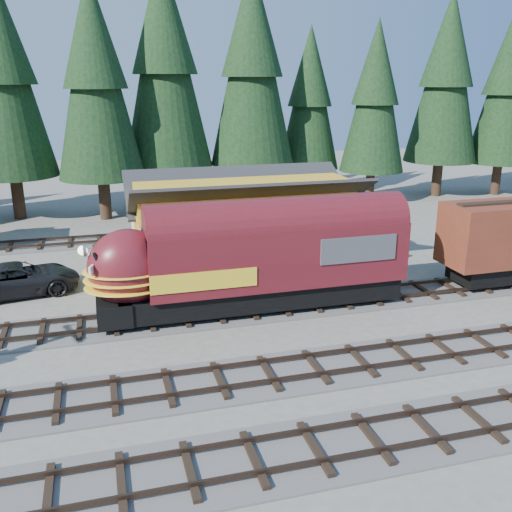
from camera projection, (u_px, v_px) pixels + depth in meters
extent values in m
plane|color=#6B665B|center=(312.00, 345.00, 22.88)|extent=(120.00, 120.00, 0.00)
cube|color=#4C4947|center=(467.00, 287.00, 29.12)|extent=(68.00, 3.20, 0.08)
cube|color=#38281E|center=(476.00, 288.00, 28.40)|extent=(68.00, 0.08, 0.16)
cube|color=#38281E|center=(459.00, 279.00, 29.72)|extent=(68.00, 0.08, 0.16)
cube|color=#4C4947|center=(67.00, 243.00, 36.84)|extent=(32.00, 3.20, 0.08)
cube|color=#38281E|center=(66.00, 243.00, 36.11)|extent=(32.00, 0.08, 0.16)
cube|color=#38281E|center=(67.00, 238.00, 37.44)|extent=(32.00, 0.08, 0.16)
cube|color=#C3861B|center=(245.00, 237.00, 32.03)|extent=(12.00, 6.00, 3.40)
cube|color=yellow|center=(245.00, 195.00, 31.31)|extent=(11.88, 3.30, 1.44)
cube|color=white|center=(137.00, 241.00, 29.40)|extent=(0.06, 2.40, 0.60)
cone|color=black|center=(2.00, 73.00, 40.60)|extent=(6.50, 6.50, 14.80)
cone|color=black|center=(95.00, 77.00, 40.54)|extent=(6.31, 6.31, 14.38)
cone|color=black|center=(165.00, 62.00, 43.78)|extent=(6.99, 6.99, 15.91)
cone|color=black|center=(252.00, 66.00, 45.38)|extent=(6.86, 6.86, 15.62)
cone|color=black|center=(310.00, 98.00, 48.98)|extent=(5.28, 5.28, 12.03)
cone|color=black|center=(375.00, 96.00, 47.04)|extent=(5.41, 5.41, 12.33)
cone|color=black|center=(446.00, 77.00, 49.23)|extent=(6.32, 6.32, 14.40)
cone|color=black|center=(508.00, 86.00, 50.01)|extent=(5.87, 5.87, 13.38)
cube|color=black|center=(262.00, 293.00, 26.07)|extent=(12.88, 2.30, 0.99)
cube|color=maroon|center=(277.00, 253.00, 25.71)|extent=(11.75, 2.71, 2.71)
ellipsoid|color=maroon|center=(129.00, 268.00, 24.04)|extent=(3.43, 2.66, 3.34)
cube|color=#38383A|center=(346.00, 241.00, 26.48)|extent=(3.61, 2.77, 1.17)
sphere|color=white|center=(83.00, 251.00, 23.31)|extent=(0.40, 0.40, 0.40)
imported|color=black|center=(19.00, 279.00, 28.02)|extent=(6.12, 3.62, 1.60)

